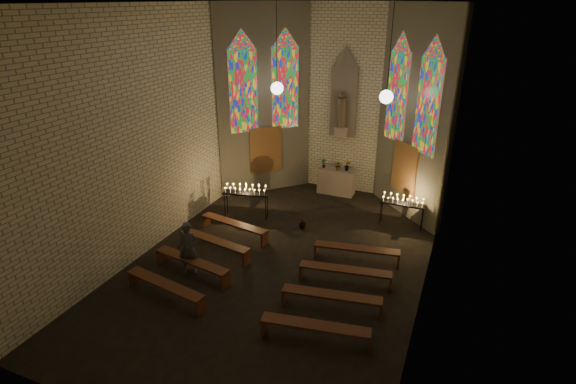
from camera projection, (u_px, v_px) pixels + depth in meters
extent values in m
plane|color=black|center=(281.00, 262.00, 13.13)|extent=(12.00, 12.00, 0.00)
cube|color=beige|center=(344.00, 102.00, 16.80)|extent=(8.00, 0.02, 7.00)
cube|color=beige|center=(118.00, 262.00, 6.65)|extent=(8.00, 0.02, 7.00)
cube|color=beige|center=(155.00, 131.00, 13.14)|extent=(0.02, 12.00, 7.00)
cube|color=beige|center=(439.00, 168.00, 10.31)|extent=(0.02, 12.00, 7.00)
cube|color=silver|center=(279.00, 2.00, 10.33)|extent=(8.00, 12.00, 0.01)
cube|color=beige|center=(264.00, 103.00, 16.72)|extent=(2.72, 2.72, 7.00)
cube|color=beige|center=(414.00, 116.00, 14.77)|extent=(2.72, 2.72, 7.00)
cube|color=#4C3F8C|center=(243.00, 91.00, 16.10)|extent=(0.78, 0.78, 3.00)
cube|color=#4C3F8C|center=(285.00, 88.00, 16.67)|extent=(0.78, 0.78, 3.00)
cube|color=#4C3F8C|center=(397.00, 97.00, 15.21)|extent=(0.78, 0.78, 3.00)
cube|color=#4C3F8C|center=(428.00, 107.00, 13.83)|extent=(0.78, 0.78, 3.00)
cube|color=brown|center=(266.00, 150.00, 17.29)|extent=(0.95, 0.95, 1.80)
cube|color=brown|center=(404.00, 168.00, 15.43)|extent=(0.95, 0.95, 1.80)
cube|color=gray|center=(344.00, 102.00, 16.74)|extent=(1.00, 0.12, 2.60)
cone|color=gray|center=(346.00, 57.00, 16.08)|extent=(1.00, 1.00, 0.80)
cube|color=#B1A290|center=(341.00, 132.00, 17.06)|extent=(0.45, 0.30, 0.40)
cylinder|color=brown|center=(342.00, 113.00, 16.76)|extent=(0.36, 0.36, 1.10)
sphere|color=brown|center=(343.00, 95.00, 16.50)|extent=(0.26, 0.26, 0.26)
sphere|color=white|center=(277.00, 88.00, 15.59)|extent=(0.44, 0.44, 0.44)
cylinder|color=black|center=(277.00, 46.00, 15.03)|extent=(0.02, 0.02, 2.80)
sphere|color=white|center=(386.00, 97.00, 14.25)|extent=(0.44, 0.44, 0.44)
cylinder|color=black|center=(390.00, 51.00, 13.69)|extent=(0.02, 0.02, 2.80)
cube|color=#B1A290|center=(336.00, 181.00, 17.54)|extent=(1.40, 0.60, 1.00)
imported|color=#4C723F|center=(324.00, 163.00, 17.40)|extent=(0.20, 0.14, 0.38)
imported|color=#4C723F|center=(339.00, 166.00, 17.19)|extent=(0.37, 0.33, 0.36)
imported|color=#4C723F|center=(347.00, 166.00, 17.12)|extent=(0.25, 0.21, 0.40)
imported|color=#4C723F|center=(302.00, 222.00, 14.96)|extent=(0.25, 0.25, 0.42)
cube|color=black|center=(246.00, 193.00, 15.46)|extent=(1.61, 0.71, 0.05)
cylinder|color=black|center=(225.00, 206.00, 15.63)|extent=(0.03, 0.03, 0.88)
cylinder|color=black|center=(266.00, 209.00, 15.40)|extent=(0.03, 0.03, 0.88)
cylinder|color=black|center=(227.00, 202.00, 15.89)|extent=(0.03, 0.03, 0.88)
cylinder|color=black|center=(268.00, 205.00, 15.66)|extent=(0.03, 0.03, 0.88)
cube|color=black|center=(403.00, 204.00, 14.84)|extent=(1.45, 0.35, 0.05)
cylinder|color=black|center=(380.00, 213.00, 15.14)|extent=(0.03, 0.03, 0.81)
cylinder|color=black|center=(422.00, 221.00, 14.65)|extent=(0.03, 0.03, 0.81)
cylinder|color=black|center=(382.00, 210.00, 15.36)|extent=(0.03, 0.03, 0.81)
cylinder|color=black|center=(423.00, 217.00, 14.88)|extent=(0.03, 0.03, 0.81)
cube|color=#4F2816|center=(234.00, 223.00, 14.41)|extent=(2.48, 0.74, 0.06)
cube|color=#4F2816|center=(206.00, 220.00, 15.08)|extent=(0.11, 0.35, 0.44)
cube|color=#4F2816|center=(265.00, 239.00, 13.91)|extent=(0.11, 0.35, 0.44)
cube|color=#4F2816|center=(357.00, 248.00, 12.97)|extent=(2.48, 0.74, 0.06)
cube|color=#4F2816|center=(316.00, 250.00, 13.32)|extent=(0.11, 0.35, 0.44)
cube|color=#4F2816|center=(399.00, 260.00, 12.81)|extent=(0.11, 0.35, 0.44)
cube|color=#4F2816|center=(214.00, 240.00, 13.39)|extent=(2.48, 0.74, 0.06)
cube|color=#4F2816|center=(186.00, 236.00, 14.06)|extent=(0.11, 0.35, 0.44)
cube|color=#4F2816|center=(247.00, 258.00, 12.90)|extent=(0.11, 0.35, 0.44)
cube|color=#4F2816|center=(345.00, 270.00, 11.96)|extent=(2.48, 0.74, 0.06)
cube|color=#4F2816|center=(301.00, 271.00, 12.30)|extent=(0.11, 0.35, 0.44)
cube|color=#4F2816|center=(390.00, 283.00, 11.79)|extent=(0.11, 0.35, 0.44)
cube|color=#4F2816|center=(192.00, 260.00, 12.38)|extent=(2.48, 0.74, 0.06)
cube|color=#4F2816|center=(162.00, 255.00, 13.05)|extent=(0.11, 0.35, 0.44)
cube|color=#4F2816|center=(226.00, 280.00, 11.88)|extent=(0.11, 0.35, 0.44)
cube|color=#4F2816|center=(332.00, 295.00, 10.94)|extent=(2.48, 0.74, 0.06)
cube|color=#4F2816|center=(284.00, 295.00, 11.29)|extent=(0.11, 0.35, 0.44)
cube|color=#4F2816|center=(381.00, 309.00, 10.78)|extent=(0.11, 0.35, 0.44)
cube|color=#4F2816|center=(165.00, 284.00, 11.36)|extent=(2.48, 0.74, 0.06)
cube|color=#4F2816|center=(134.00, 277.00, 12.03)|extent=(0.11, 0.35, 0.44)
cube|color=#4F2816|center=(201.00, 307.00, 10.87)|extent=(0.11, 0.35, 0.44)
cube|color=#4F2816|center=(315.00, 325.00, 9.93)|extent=(2.48, 0.74, 0.06)
cube|color=#4F2816|center=(264.00, 325.00, 10.27)|extent=(0.11, 0.35, 0.44)
cube|color=#4F2816|center=(369.00, 342.00, 9.76)|extent=(0.11, 0.35, 0.44)
imported|color=#46474F|center=(188.00, 248.00, 12.35)|extent=(0.65, 0.54, 1.53)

